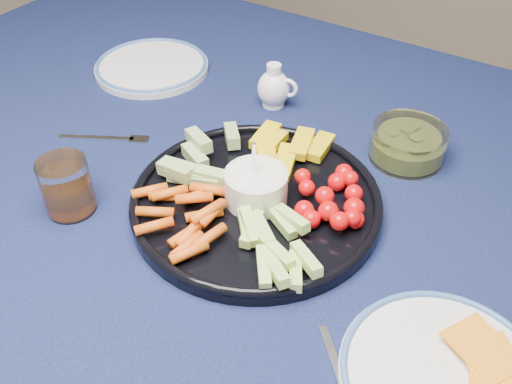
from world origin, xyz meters
The scene contains 8 objects.
dining_table centered at (0.00, 0.00, 0.66)m, with size 1.67×1.07×0.75m.
crudite_platter centered at (0.05, -0.10, 0.77)m, with size 0.37×0.37×0.12m.
creamer_pitcher centered at (-0.08, 0.16, 0.78)m, with size 0.08×0.06×0.08m.
pickle_bowl centered at (0.19, 0.14, 0.77)m, with size 0.12×0.12×0.06m.
cheese_plate centered at (0.38, -0.22, 0.76)m, with size 0.23×0.23×0.03m.
juice_tumbler centered at (-0.18, -0.24, 0.78)m, with size 0.07×0.07×0.08m.
fork_left centered at (-0.25, -0.09, 0.75)m, with size 0.14×0.09×0.00m.
side_plate_extra centered at (-0.35, 0.14, 0.76)m, with size 0.23×0.23×0.02m.
Camera 1 is at (0.39, -0.62, 1.31)m, focal length 40.00 mm.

